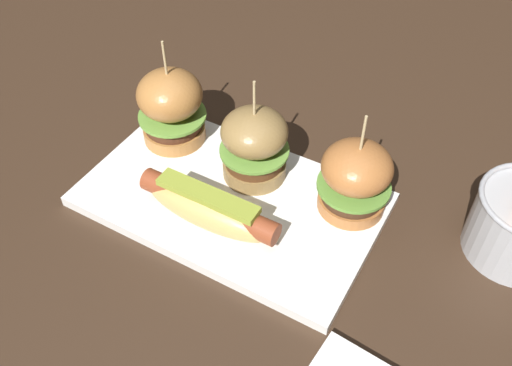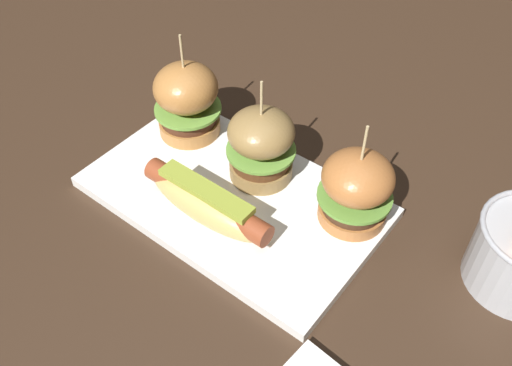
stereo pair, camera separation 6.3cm
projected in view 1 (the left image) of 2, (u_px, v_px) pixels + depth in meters
ground_plane at (231, 203)px, 0.68m from camera, size 3.00×3.00×0.00m
platter_main at (231, 199)px, 0.68m from camera, size 0.35×0.21×0.01m
hot_dog at (207, 206)px, 0.63m from camera, size 0.17×0.05×0.05m
slider_left at (171, 106)px, 0.71m from camera, size 0.09×0.09×0.15m
slider_center at (254, 145)px, 0.66m from camera, size 0.09×0.09×0.14m
slider_right at (355, 178)px, 0.63m from camera, size 0.09×0.09×0.14m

